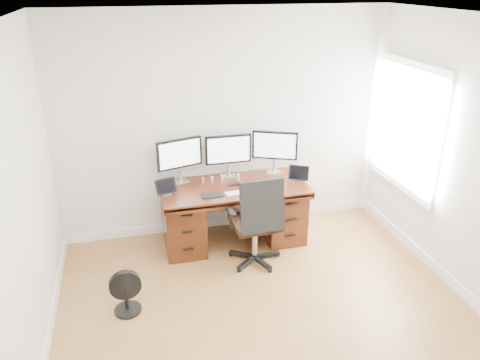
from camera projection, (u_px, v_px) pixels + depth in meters
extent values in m
plane|color=olive|center=(281.00, 344.00, 4.14)|extent=(4.50, 4.50, 0.00)
cube|color=silver|center=(225.00, 125.00, 5.59)|extent=(4.00, 0.10, 2.70)
cube|color=white|center=(407.00, 127.00, 5.35)|extent=(0.04, 1.30, 1.50)
cube|color=white|center=(405.00, 127.00, 5.34)|extent=(0.01, 1.15, 1.35)
cube|color=#3E1A0C|center=(234.00, 188.00, 5.45)|extent=(1.70, 0.80, 0.05)
cube|color=#3E1A0C|center=(183.00, 221.00, 5.49)|extent=(0.45, 0.70, 0.70)
cube|color=#3E1A0C|center=(281.00, 209.00, 5.76)|extent=(0.45, 0.70, 0.70)
cube|color=black|center=(228.00, 194.00, 5.80)|extent=(0.74, 0.03, 0.40)
cylinder|color=black|center=(254.00, 257.00, 5.34)|extent=(0.60, 0.60, 0.08)
cylinder|color=silver|center=(255.00, 239.00, 5.24)|extent=(0.06, 0.06, 0.41)
cube|color=black|center=(255.00, 222.00, 5.16)|extent=(0.51, 0.50, 0.07)
cube|color=black|center=(262.00, 206.00, 4.84)|extent=(0.47, 0.08, 0.56)
cube|color=black|center=(231.00, 211.00, 5.01)|extent=(0.07, 0.25, 0.03)
cube|color=black|center=(279.00, 204.00, 5.16)|extent=(0.07, 0.25, 0.03)
cylinder|color=black|center=(128.00, 310.00, 4.54)|extent=(0.26, 0.26, 0.03)
cylinder|color=black|center=(127.00, 299.00, 4.49)|extent=(0.04, 0.04, 0.22)
cylinder|color=black|center=(125.00, 286.00, 4.42)|extent=(0.31, 0.08, 0.30)
cube|color=silver|center=(181.00, 181.00, 5.54)|extent=(0.21, 0.18, 0.01)
cylinder|color=silver|center=(181.00, 175.00, 5.51)|extent=(0.04, 0.04, 0.18)
cube|color=black|center=(179.00, 154.00, 5.40)|extent=(0.54, 0.19, 0.35)
cube|color=white|center=(180.00, 154.00, 5.39)|extent=(0.48, 0.14, 0.30)
cube|color=silver|center=(229.00, 176.00, 5.67)|extent=(0.18, 0.14, 0.01)
cylinder|color=silver|center=(228.00, 170.00, 5.64)|extent=(0.04, 0.04, 0.18)
cube|color=black|center=(228.00, 149.00, 5.53)|extent=(0.55, 0.04, 0.35)
cube|color=white|center=(229.00, 150.00, 5.52)|extent=(0.50, 0.01, 0.30)
cube|color=silver|center=(274.00, 172.00, 5.80)|extent=(0.22, 0.20, 0.01)
cylinder|color=silver|center=(274.00, 166.00, 5.77)|extent=(0.04, 0.04, 0.18)
cube|color=black|center=(275.00, 145.00, 5.66)|extent=(0.52, 0.26, 0.35)
cube|color=white|center=(275.00, 146.00, 5.64)|extent=(0.46, 0.21, 0.30)
cube|color=silver|center=(167.00, 194.00, 5.21)|extent=(0.12, 0.11, 0.01)
cube|color=black|center=(166.00, 186.00, 5.18)|extent=(0.25, 0.14, 0.17)
cube|color=silver|center=(299.00, 180.00, 5.56)|extent=(0.13, 0.12, 0.01)
cube|color=black|center=(299.00, 173.00, 5.53)|extent=(0.24, 0.17, 0.17)
cube|color=silver|center=(237.00, 193.00, 5.24)|extent=(0.27, 0.13, 0.01)
cube|color=silver|center=(259.00, 189.00, 5.34)|extent=(0.18, 0.18, 0.01)
cube|color=black|center=(212.00, 195.00, 5.19)|extent=(0.23, 0.15, 0.01)
cube|color=black|center=(234.00, 184.00, 5.46)|extent=(0.14, 0.07, 0.01)
cylinder|color=#885945|center=(203.00, 181.00, 5.48)|extent=(0.03, 0.03, 0.06)
sphere|color=#885945|center=(203.00, 178.00, 5.47)|extent=(0.03, 0.03, 0.03)
cylinder|color=#886BE1|center=(212.00, 180.00, 5.51)|extent=(0.03, 0.03, 0.06)
sphere|color=#886BE1|center=(212.00, 177.00, 5.49)|extent=(0.03, 0.03, 0.03)
cylinder|color=#EF8E52|center=(222.00, 179.00, 5.53)|extent=(0.03, 0.03, 0.06)
sphere|color=#EF8E52|center=(222.00, 176.00, 5.52)|extent=(0.03, 0.03, 0.03)
cylinder|color=#E6BA5C|center=(238.00, 178.00, 5.58)|extent=(0.03, 0.03, 0.06)
sphere|color=#E6BA5C|center=(238.00, 175.00, 5.56)|extent=(0.03, 0.03, 0.03)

